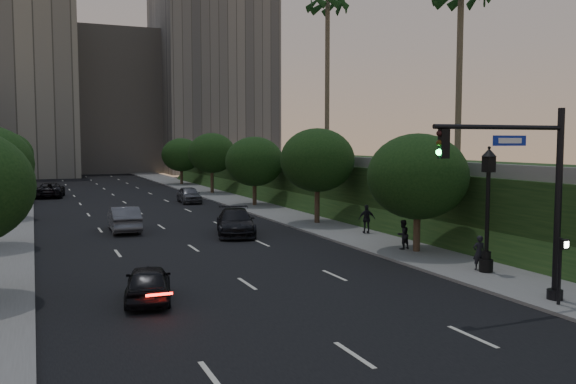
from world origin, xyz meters
name	(u,v)px	position (x,y,z in m)	size (l,w,h in m)	color
ground	(296,317)	(0.00, 0.00, 0.00)	(160.00, 160.00, 0.00)	black
road_surface	(144,215)	(0.00, 30.00, 0.01)	(16.00, 140.00, 0.02)	black
sidewalk_right	(266,209)	(10.25, 30.00, 0.07)	(4.50, 140.00, 0.15)	slate
sidewalk_left	(0,221)	(-10.25, 30.00, 0.07)	(4.50, 140.00, 0.15)	slate
embankment	(397,184)	(22.00, 28.00, 2.00)	(18.00, 90.00, 4.00)	black
parapet_wall	(311,159)	(13.50, 28.00, 4.35)	(0.35, 90.00, 0.70)	slate
office_block_mid	(111,103)	(6.00, 102.00, 13.00)	(22.00, 18.00, 26.00)	gray
office_block_right	(211,77)	(24.00, 96.00, 18.00)	(20.00, 22.00, 36.00)	slate
tree_right_a	(418,177)	(10.30, 8.00, 4.02)	(5.20, 5.20, 6.24)	#38281C
tree_right_b	(317,160)	(10.30, 20.00, 4.52)	(5.20, 5.20, 6.74)	#38281C
tree_right_c	(254,162)	(10.30, 33.00, 4.02)	(5.20, 5.20, 6.24)	#38281C
tree_right_d	(212,153)	(10.30, 47.00, 4.52)	(5.20, 5.20, 6.74)	#38281C
tree_right_e	(181,155)	(10.30, 62.00, 4.02)	(5.20, 5.20, 6.24)	#38281C
tree_left_d	(5,155)	(-10.30, 45.00, 4.58)	(5.00, 5.00, 6.71)	#38281C
palm_far	(328,4)	(16.00, 30.00, 17.64)	(3.20, 3.20, 15.50)	#4C4233
traffic_signal_mast	(535,203)	(8.20, -2.05, 3.67)	(5.68, 0.56, 7.00)	black
street_lamp	(487,215)	(10.18, 2.61, 2.63)	(0.64, 0.64, 5.62)	black
pedestrian_signal	(561,265)	(8.85, -2.69, 1.57)	(0.30, 0.33, 2.50)	black
sedan_near_left	(148,283)	(-4.18, 3.88, 0.68)	(1.61, 4.01, 1.37)	black
sedan_mid_left	(124,219)	(-2.60, 21.85, 0.82)	(1.74, 4.99, 1.65)	#505258
sedan_far_left	(50,190)	(-6.36, 49.42, 0.79)	(2.62, 5.68, 1.58)	black
sedan_near_right	(236,222)	(3.59, 17.68, 0.81)	(2.27, 5.58, 1.62)	black
sedan_far_right	(189,195)	(5.61, 38.30, 0.77)	(1.82, 4.52, 1.54)	#4E4F55
pedestrian_a	(479,253)	(10.17, 3.06, 0.91)	(0.56, 0.37, 1.53)	black
pedestrian_b	(403,235)	(9.96, 8.76, 0.93)	(0.75, 0.59, 1.55)	black
pedestrian_c	(367,219)	(11.02, 14.36, 1.03)	(1.04, 0.43, 1.77)	black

